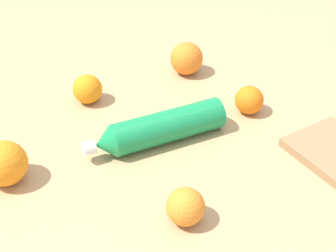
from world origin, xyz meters
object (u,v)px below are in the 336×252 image
orange_2 (4,163)px  orange_4 (187,58)px  orange_0 (88,89)px  orange_3 (185,207)px  water_bottle (159,129)px  orange_1 (249,100)px

orange_2 → orange_4: 0.52m
orange_0 → orange_4: bearing=-107.2°
orange_3 → orange_4: (0.32, -0.37, 0.01)m
water_bottle → orange_1: water_bottle is taller
orange_2 → water_bottle: bearing=-114.3°
orange_3 → orange_0: bearing=-17.2°
orange_2 → orange_4: size_ratio=1.02×
orange_1 → orange_3: size_ratio=0.97×
water_bottle → orange_4: 0.29m
water_bottle → orange_1: 0.22m
orange_2 → orange_4: orange_2 is taller
orange_0 → orange_3: orange_0 is taller
orange_3 → orange_4: orange_4 is taller
orange_2 → orange_4: bearing=-87.7°
orange_0 → orange_4: 0.26m
orange_0 → orange_3: 0.42m
orange_3 → orange_4: 0.49m
orange_0 → orange_2: size_ratio=0.80×
orange_4 → orange_1: bearing=169.7°
water_bottle → orange_0: bearing=-67.2°
orange_1 → orange_0: bearing=36.0°
orange_0 → orange_4: orange_4 is taller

